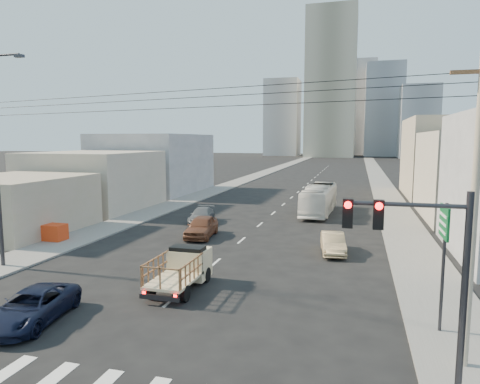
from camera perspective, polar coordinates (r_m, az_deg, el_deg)
The scene contains 24 objects.
ground at distance 18.83m, azimuth -11.58°, elevation -15.95°, with size 420.00×420.00×0.00m, color black.
sidewalk_left at distance 87.94m, azimuth 2.45°, elevation 2.29°, with size 3.50×180.00×0.12m, color slate.
sidewalk_right at distance 85.77m, azimuth 17.94°, elevation 1.83°, with size 3.50×180.00×0.12m, color slate.
lane_dashes at distance 69.24m, azimuth 8.75°, elevation 0.89°, with size 0.15×104.00×0.01m.
flatbed_pickup at distance 21.52m, azimuth -7.83°, elevation -9.82°, with size 1.95×4.41×1.90m.
navy_pickup at distance 19.58m, azimuth -26.01°, elevation -13.58°, with size 2.15×4.66×1.30m, color black.
city_bus at distance 42.96m, azimuth 10.50°, elevation -0.95°, with size 2.41×10.29×2.87m, color silver.
sedan_brown at distance 32.38m, azimuth -5.16°, elevation -4.62°, with size 1.85×4.61×1.57m, color brown.
sedan_tan at distance 28.38m, azimuth 12.29°, elevation -6.68°, with size 1.40×4.00×1.32m, color tan.
sedan_grey at distance 37.86m, azimuth -5.13°, elevation -3.14°, with size 1.81×4.45×1.29m, color slate.
traffic_signal at distance 12.42m, azimuth 23.23°, elevation -8.61°, with size 3.23×0.35×6.00m.
green_sign at distance 17.53m, azimuth 25.54°, elevation -5.39°, with size 0.18×1.60×5.00m.
utility_pole at distance 14.94m, azimuth 28.75°, elevation -2.00°, with size 1.80×0.24×10.00m.
overhead_wires at distance 18.77m, azimuth -10.14°, elevation 12.00°, with size 23.01×5.02×0.72m.
crate_stack at distance 33.65m, azimuth -23.70°, elevation -4.92°, with size 1.80×1.20×1.14m.
bldg_right_far at distance 60.62m, azimuth 26.95°, elevation 4.08°, with size 12.00×16.00×10.00m, color tan.
bldg_left_near at distance 38.13m, azimuth -27.79°, elevation -1.49°, with size 9.00×10.00×4.40m, color tan.
bldg_left_mid at distance 47.96m, azimuth -18.89°, elevation 1.49°, with size 11.00×12.00×6.00m, color #AEA28C.
bldg_left_far at distance 61.04m, azimuth -11.36°, elevation 3.78°, with size 12.00×16.00×8.00m, color gray.
high_rise_tower at distance 187.15m, azimuth 12.06°, elevation 13.84°, with size 20.00×20.00×60.00m, color gray.
midrise_ne at distance 201.03m, azimuth 18.62°, elevation 10.28°, with size 16.00×16.00×40.00m, color #94969C.
midrise_nw at distance 198.56m, azimuth 5.70°, elevation 9.79°, with size 15.00×15.00×34.00m, color #94969C.
midrise_back at distance 215.89m, azimuth 15.20°, elevation 10.68°, with size 18.00×18.00×44.00m, color gray.
midrise_east at distance 181.83m, azimuth 22.70°, elevation 8.59°, with size 14.00×14.00×28.00m, color #94969C.
Camera 1 is at (8.04, -15.38, 7.30)m, focal length 32.00 mm.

